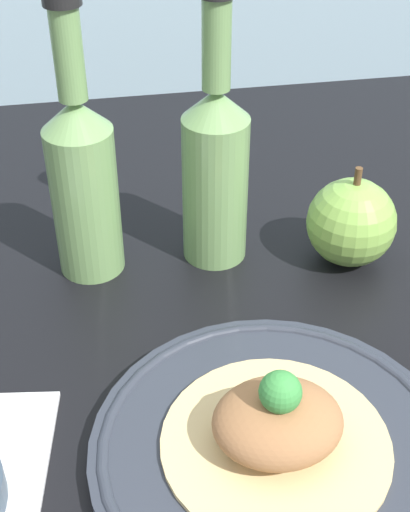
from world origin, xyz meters
TOP-DOWN VIEW (x-y plane):
  - ground_plane at (0.00, 0.00)cm, footprint 180.00×110.00cm
  - plate at (4.73, -12.11)cm, footprint 26.63×26.63cm
  - plated_food at (4.73, -12.11)cm, footprint 16.39×16.39cm
  - cider_bottle_left at (-6.94, 13.19)cm, footprint 6.21×6.21cm
  - cider_bottle_right at (5.15, 13.19)cm, footprint 6.21×6.21cm
  - apple at (17.79, 9.87)cm, footprint 8.57×8.57cm

SIDE VIEW (x-z plane):
  - ground_plane at x=0.00cm, z-range -4.00..0.00cm
  - plate at x=4.73cm, z-range 0.05..1.75cm
  - plated_food at x=4.73cm, z-range 0.04..6.99cm
  - apple at x=17.79cm, z-range -0.81..9.40cm
  - cider_bottle_left at x=-6.94cm, z-range -3.39..22.97cm
  - cider_bottle_right at x=5.15cm, z-range -3.39..22.97cm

